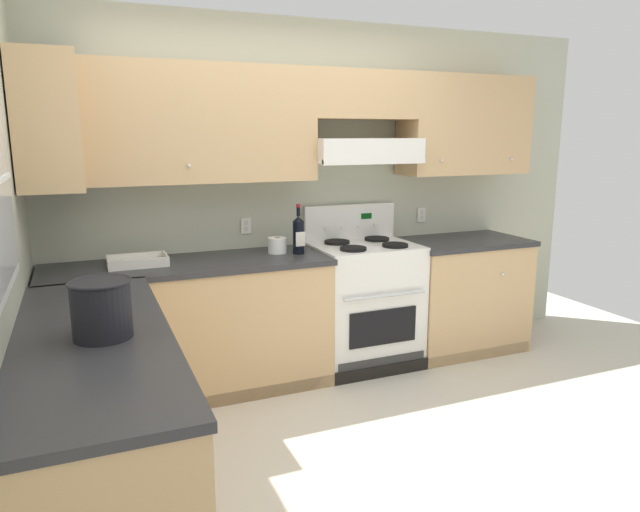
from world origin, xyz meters
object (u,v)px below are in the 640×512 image
at_px(stove, 364,303).
at_px(bowl, 138,262).
at_px(paper_towel_roll, 277,245).
at_px(wine_bottle, 298,234).
at_px(bucket, 101,308).

relative_size(stove, bowl, 3.24).
distance_m(bowl, paper_towel_roll, 0.96).
bearing_deg(wine_bottle, paper_towel_roll, 147.91).
height_order(bowl, bucket, bucket).
height_order(bucket, paper_towel_roll, bucket).
bearing_deg(wine_bottle, bucket, -136.18).
bearing_deg(bucket, paper_towel_roll, 48.43).
relative_size(bowl, bucket, 1.47).
bearing_deg(stove, bucket, -145.04).
bearing_deg(paper_towel_roll, stove, -4.72).
distance_m(stove, paper_towel_roll, 0.83).
bearing_deg(bowl, stove, -0.67).
distance_m(bucket, paper_towel_roll, 1.84).
height_order(stove, paper_towel_roll, stove).
height_order(stove, bowl, stove).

